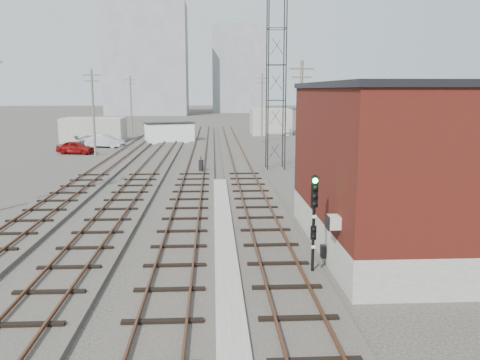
{
  "coord_description": "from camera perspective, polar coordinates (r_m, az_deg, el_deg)",
  "views": [
    {
      "loc": [
        0.02,
        -9.34,
        6.9
      ],
      "look_at": [
        1.42,
        17.0,
        2.2
      ],
      "focal_mm": 38.0,
      "sensor_mm": 36.0,
      "label": 1
    }
  ],
  "objects": [
    {
      "name": "utility_pole_left_b",
      "position": [
        55.81,
        -16.16,
        7.55
      ],
      "size": [
        1.8,
        0.24,
        9.0
      ],
      "color": "#595147",
      "rests_on": "ground"
    },
    {
      "name": "track_mid_right",
      "position": [
        48.84,
        -4.81,
        2.07
      ],
      "size": [
        3.2,
        90.0,
        0.39
      ],
      "color": "#332D28",
      "rests_on": "ground"
    },
    {
      "name": "shed_right",
      "position": [
        80.0,
        3.42,
        6.57
      ],
      "size": [
        6.0,
        6.0,
        4.0
      ],
      "primitive_type": "cube",
      "color": "gray",
      "rests_on": "ground"
    },
    {
      "name": "utility_pole_right_b",
      "position": [
        67.69,
        2.47,
        8.31
      ],
      "size": [
        1.8,
        0.24,
        9.0
      ],
      "color": "#595147",
      "rests_on": "ground"
    },
    {
      "name": "ground",
      "position": [
        69.68,
        -3.06,
        4.4
      ],
      "size": [
        320.0,
        320.0,
        0.0
      ],
      "primitive_type": "plane",
      "color": "#282621",
      "rests_on": "ground"
    },
    {
      "name": "apartment_right",
      "position": [
        159.66,
        -0.19,
        12.28
      ],
      "size": [
        16.0,
        12.0,
        26.0
      ],
      "primitive_type": "cube",
      "color": "gray",
      "rests_on": "ground"
    },
    {
      "name": "brick_building",
      "position": [
        22.85,
        16.09,
        1.48
      ],
      "size": [
        6.54,
        12.2,
        7.22
      ],
      "color": "gray",
      "rests_on": "ground"
    },
    {
      "name": "signal_mast",
      "position": [
        18.9,
        8.29,
        -4.28
      ],
      "size": [
        0.4,
        0.41,
        3.85
      ],
      "color": "gray",
      "rests_on": "ground"
    },
    {
      "name": "shed_left",
      "position": [
        71.37,
        -16.09,
        5.45
      ],
      "size": [
        8.0,
        5.0,
        3.2
      ],
      "primitive_type": "cube",
      "color": "gray",
      "rests_on": "ground"
    },
    {
      "name": "apartment_left",
      "position": [
        145.69,
        -10.42,
        13.12
      ],
      "size": [
        22.0,
        14.0,
        30.0
      ],
      "primitive_type": "cube",
      "color": "gray",
      "rests_on": "ground"
    },
    {
      "name": "car_red",
      "position": [
        58.12,
        -17.94,
        3.49
      ],
      "size": [
        4.42,
        2.61,
        1.41
      ],
      "primitive_type": "imported",
      "rotation": [
        0.0,
        0.0,
        1.33
      ],
      "color": "maroon",
      "rests_on": "ground"
    },
    {
      "name": "lattice_tower",
      "position": [
        44.68,
        4.07,
        10.84
      ],
      "size": [
        1.6,
        1.6,
        15.0
      ],
      "color": "black",
      "rests_on": "ground"
    },
    {
      "name": "site_trailer",
      "position": [
        67.9,
        -7.91,
        5.31
      ],
      "size": [
        6.87,
        4.6,
        2.66
      ],
      "rotation": [
        0.0,
        0.0,
        0.32
      ],
      "color": "white",
      "rests_on": "ground"
    },
    {
      "name": "track_right",
      "position": [
        48.88,
        -0.11,
        2.11
      ],
      "size": [
        3.2,
        90.0,
        0.39
      ],
      "color": "#332D28",
      "rests_on": "ground"
    },
    {
      "name": "track_left",
      "position": [
        49.74,
        -14.06,
        1.94
      ],
      "size": [
        3.2,
        90.0,
        0.39
      ],
      "color": "#332D28",
      "rests_on": "ground"
    },
    {
      "name": "switch_stand",
      "position": [
        42.51,
        -4.39,
        1.59
      ],
      "size": [
        0.39,
        0.39,
        1.34
      ],
      "rotation": [
        0.0,
        0.0,
        -0.32
      ],
      "color": "black",
      "rests_on": "ground"
    },
    {
      "name": "utility_pole_right_a",
      "position": [
        37.96,
        6.83,
        6.85
      ],
      "size": [
        1.8,
        0.24,
        9.0
      ],
      "color": "#595147",
      "rests_on": "ground"
    },
    {
      "name": "utility_pole_left_c",
      "position": [
        80.35,
        -12.14,
        8.37
      ],
      "size": [
        1.8,
        0.24,
        9.0
      ],
      "color": "#595147",
      "rests_on": "ground"
    },
    {
      "name": "platform_curb",
      "position": [
        24.31,
        -1.81,
        -6.07
      ],
      "size": [
        0.9,
        28.0,
        0.26
      ],
      "primitive_type": "cube",
      "color": "gray",
      "rests_on": "ground"
    },
    {
      "name": "car_silver",
      "position": [
        63.78,
        -14.92,
        4.24
      ],
      "size": [
        4.91,
        2.82,
        1.53
      ],
      "primitive_type": "imported",
      "rotation": [
        0.0,
        0.0,
        1.3
      ],
      "color": "#B1B3B9",
      "rests_on": "ground"
    },
    {
      "name": "car_grey",
      "position": [
        65.59,
        -16.12,
        4.24
      ],
      "size": [
        4.57,
        2.01,
        1.3
      ],
      "primitive_type": "imported",
      "rotation": [
        0.0,
        0.0,
        1.61
      ],
      "color": "slate",
      "rests_on": "ground"
    },
    {
      "name": "track_mid_left",
      "position": [
        49.13,
        -9.48,
        2.01
      ],
      "size": [
        3.2,
        90.0,
        0.39
      ],
      "color": "#332D28",
      "rests_on": "ground"
    }
  ]
}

